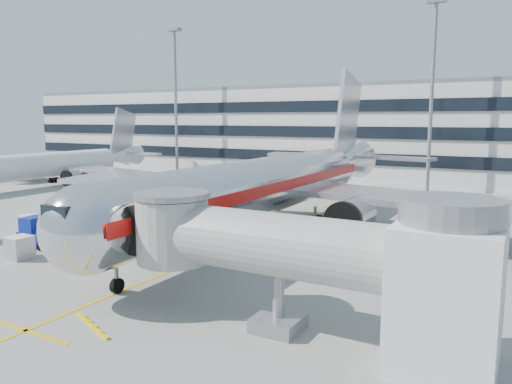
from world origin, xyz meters
The scene contains 14 objects.
ground centered at (0.00, 0.00, 0.00)m, with size 180.00×180.00×0.00m, color gray.
lead_in_line centered at (0.00, 10.00, 0.01)m, with size 0.25×70.00×0.01m, color #DCAB0B.
stop_bar centered at (0.00, -14.00, 0.01)m, with size 6.00×0.25×0.01m, color #DCAB0B.
main_jet centered at (0.00, 11.72, 4.23)m, with size 50.95×48.70×16.06m.
jet_bridge centered at (12.18, -8.00, 3.87)m, with size 17.80×4.50×7.00m.
terminal centered at (0.00, 57.95, 7.80)m, with size 150.00×24.25×15.60m.
light_mast_west centered at (-35.00, 42.00, 14.88)m, with size 2.40×1.20×25.45m.
light_mast_centre centered at (8.00, 42.00, 14.88)m, with size 2.40×1.20×25.45m.
second_jet centered at (-43.60, 22.80, 3.18)m, with size 38.21×36.52×12.04m.
belt_loader centered at (-4.74, 2.30, 0.61)m, with size 4.58×2.44×2.14m.
baggage_tug centered at (-13.16, -3.24, 1.03)m, with size 3.34×2.32×2.38m.
cargo_container_right centered at (-18.35, -0.23, 0.78)m, with size 1.87×1.87×1.55m.
cargo_container_front centered at (-11.41, -6.14, 0.83)m, with size 1.61×1.61×1.65m.
ramp_worker centered at (-11.82, -1.54, 0.95)m, with size 0.69×0.45×1.90m, color #93FF1A.
Camera 1 is at (20.71, -28.30, 10.04)m, focal length 35.00 mm.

